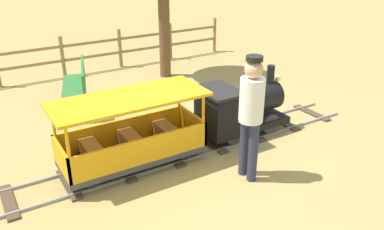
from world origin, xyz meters
The scene contains 7 objects.
ground_plane centered at (0.00, 0.00, 0.00)m, with size 60.00×60.00×0.00m, color #A38C51.
track centered at (0.00, -0.04, 0.02)m, with size 0.76×5.70×0.04m.
locomotive centered at (0.00, 0.82, 0.48)m, with size 0.72×1.45×1.01m.
passenger_car centered at (0.00, -0.94, 0.42)m, with size 0.82×2.00×0.97m.
conductor_person centered at (1.00, 0.22, 0.96)m, with size 0.30×0.30×1.62m.
park_bench centered at (-2.35, -0.98, 0.42)m, with size 1.36×0.76×0.82m.
fence_section centered at (-4.33, -0.04, 0.48)m, with size 0.08×6.78×0.90m.
Camera 1 is at (4.42, -2.69, 2.88)m, focal length 37.49 mm.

